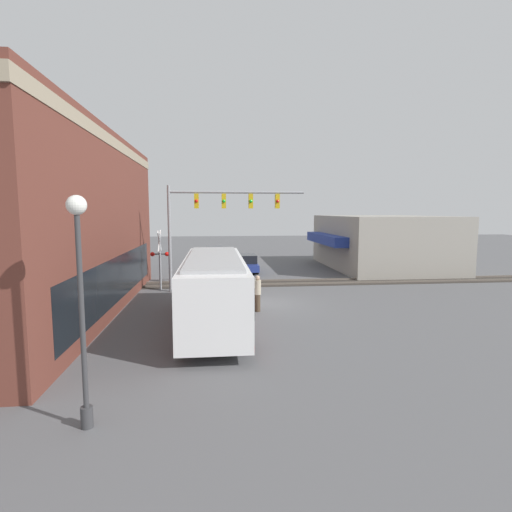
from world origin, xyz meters
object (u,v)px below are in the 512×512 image
(city_bus, at_px, (214,287))
(crossing_signal, at_px, (160,254))
(streetlamp, at_px, (81,293))
(pedestrian_near_bus, at_px, (258,293))
(parked_car_blue, at_px, (246,264))
(parked_car_red, at_px, (214,254))
(pedestrian_at_crossing, at_px, (190,276))

(city_bus, relative_size, crossing_signal, 2.70)
(streetlamp, height_order, pedestrian_near_bus, streetlamp)
(crossing_signal, height_order, parked_car_blue, crossing_signal)
(city_bus, xyz_separation_m, pedestrian_near_bus, (2.11, -2.15, -0.75))
(streetlamp, bearing_deg, pedestrian_near_bus, -26.24)
(parked_car_red, bearing_deg, crossing_signal, 167.09)
(pedestrian_near_bus, bearing_deg, parked_car_blue, -1.95)
(parked_car_red, distance_m, pedestrian_near_bus, 21.20)
(parked_car_red, relative_size, pedestrian_near_bus, 2.36)
(streetlamp, bearing_deg, parked_car_red, -5.35)
(city_bus, bearing_deg, parked_car_blue, -9.68)
(streetlamp, relative_size, pedestrian_at_crossing, 3.30)
(parked_car_red, bearing_deg, streetlamp, 174.65)
(pedestrian_near_bus, bearing_deg, streetlamp, 153.76)
(crossing_signal, relative_size, pedestrian_at_crossing, 2.35)
(crossing_signal, xyz_separation_m, parked_car_blue, (6.96, -6.02, -1.61))
(parked_car_blue, relative_size, parked_car_red, 1.03)
(crossing_signal, bearing_deg, pedestrian_near_bus, -137.90)
(parked_car_red, distance_m, pedestrian_at_crossing, 14.77)
(parked_car_blue, height_order, pedestrian_near_bus, pedestrian_near_bus)
(city_bus, height_order, pedestrian_at_crossing, city_bus)
(city_bus, height_order, pedestrian_near_bus, city_bus)
(parked_car_blue, height_order, pedestrian_at_crossing, pedestrian_at_crossing)
(parked_car_blue, distance_m, pedestrian_near_bus, 13.13)
(streetlamp, relative_size, parked_car_blue, 1.21)
(parked_car_red, xyz_separation_m, pedestrian_at_crossing, (-14.69, 1.54, 0.14))
(crossing_signal, relative_size, streetlamp, 0.71)
(parked_car_blue, relative_size, pedestrian_near_bus, 2.43)
(pedestrian_at_crossing, bearing_deg, crossing_signal, 96.80)
(city_bus, relative_size, pedestrian_at_crossing, 6.35)
(parked_car_blue, distance_m, parked_car_red, 8.37)
(streetlamp, relative_size, pedestrian_near_bus, 2.93)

